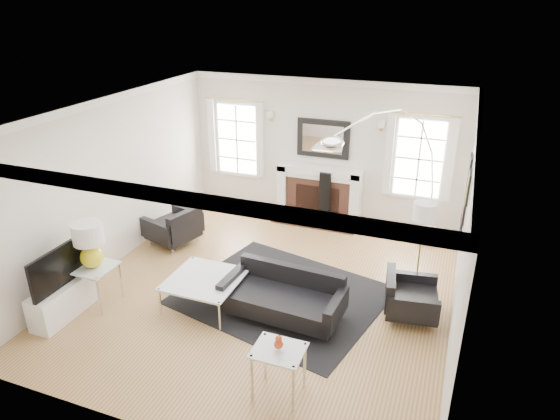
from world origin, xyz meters
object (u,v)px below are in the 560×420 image
at_px(fireplace, 319,194).
at_px(sofa, 284,297).
at_px(armchair_left, 175,227).
at_px(coffee_table, 205,280).
at_px(gourd_lamp, 89,242).
at_px(armchair_right, 408,298).
at_px(arc_floor_lamp, 385,175).

xyz_separation_m(fireplace, sofa, (0.49, -3.36, -0.24)).
relative_size(armchair_left, coffee_table, 1.03).
xyz_separation_m(fireplace, armchair_left, (-2.14, -1.97, -0.21)).
bearing_deg(gourd_lamp, armchair_left, 88.43).
distance_m(fireplace, sofa, 3.41).
relative_size(fireplace, armchair_right, 1.89).
distance_m(fireplace, armchair_left, 2.92).
xyz_separation_m(coffee_table, arc_floor_lamp, (2.08, 2.66, 1.01)).
bearing_deg(sofa, arc_floor_lamp, 70.01).
distance_m(fireplace, armchair_right, 3.51).
xyz_separation_m(sofa, arc_floor_lamp, (0.91, 2.49, 1.13)).
xyz_separation_m(coffee_table, gourd_lamp, (-1.52, -0.52, 0.60)).
bearing_deg(armchair_right, armchair_left, 169.47).
height_order(coffee_table, arc_floor_lamp, arc_floor_lamp).
height_order(sofa, armchair_right, sofa).
xyz_separation_m(armchair_left, gourd_lamp, (-0.06, -2.08, 0.69)).
height_order(fireplace, gourd_lamp, gourd_lamp).
xyz_separation_m(armchair_left, coffee_table, (1.47, -1.56, 0.10)).
relative_size(sofa, armchair_left, 1.67).
bearing_deg(gourd_lamp, coffee_table, 18.89).
distance_m(armchair_left, coffee_table, 2.14).
relative_size(coffee_table, arc_floor_lamp, 0.39).
height_order(gourd_lamp, arc_floor_lamp, arc_floor_lamp).
xyz_separation_m(fireplace, gourd_lamp, (-2.20, -4.05, 0.48)).
height_order(fireplace, coffee_table, fireplace).
relative_size(sofa, armchair_right, 1.95).
height_order(armchair_left, armchair_right, armchair_left).
height_order(armchair_right, coffee_table, armchair_right).
relative_size(fireplace, coffee_table, 1.66).
bearing_deg(arc_floor_lamp, gourd_lamp, -138.56).
bearing_deg(fireplace, sofa, -81.64).
height_order(armchair_left, coffee_table, armchair_left).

